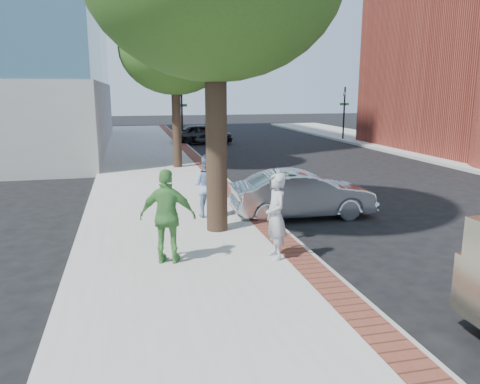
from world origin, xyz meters
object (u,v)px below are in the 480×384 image
object	(u,v)px
sedan_silver	(303,194)
bg_car	(203,134)
person_green	(168,216)
person_officer	(207,186)
person_gray	(276,216)
parking_meter	(274,194)

from	to	relation	value
sedan_silver	bg_car	world-z (taller)	bg_car
sedan_silver	bg_car	xyz separation A→B (m)	(0.21, 19.11, 0.01)
person_green	person_officer	bearing A→B (deg)	-96.53
person_gray	person_green	world-z (taller)	person_green
person_green	parking_meter	bearing A→B (deg)	-142.35
person_green	sedan_silver	distance (m)	5.15
person_green	bg_car	bearing A→B (deg)	-85.28
person_officer	sedan_silver	size ratio (longest dim) A/B	0.43
parking_meter	bg_car	distance (m)	21.28
person_officer	person_green	size ratio (longest dim) A/B	0.90
person_officer	person_green	bearing A→B (deg)	99.25
parking_meter	person_gray	xyz separation A→B (m)	(-0.38, -1.31, -0.16)
parking_meter	person_green	distance (m)	2.75
parking_meter	sedan_silver	size ratio (longest dim) A/B	0.36
parking_meter	person_gray	bearing A→B (deg)	-106.03
person_officer	person_green	xyz separation A→B (m)	(-1.34, -3.30, 0.09)
sedan_silver	person_gray	bearing A→B (deg)	152.94
parking_meter	bg_car	size ratio (longest dim) A/B	0.37
person_gray	sedan_silver	bearing A→B (deg)	149.62
person_gray	parking_meter	bearing A→B (deg)	162.81
person_green	bg_car	size ratio (longest dim) A/B	0.48
sedan_silver	bg_car	bearing A→B (deg)	1.53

